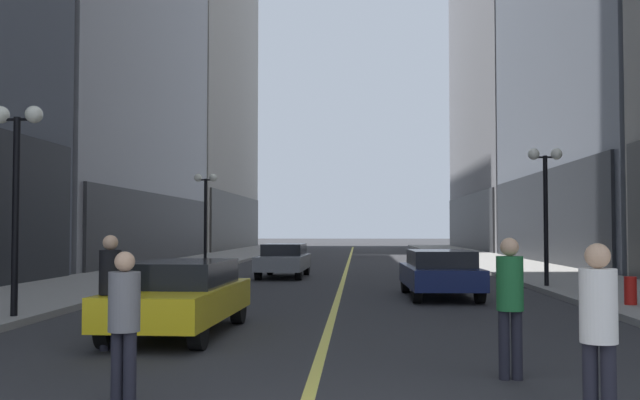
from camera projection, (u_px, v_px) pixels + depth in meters
name	position (u px, v px, depth m)	size (l,w,h in m)	color
ground_plane	(348.00, 263.00, 39.99)	(200.00, 200.00, 0.00)	#2D2D30
sidewalk_left	(202.00, 261.00, 40.44)	(4.50, 78.00, 0.15)	gray
sidewalk_right	(498.00, 262.00, 39.55)	(4.50, 78.00, 0.15)	gray
lane_centre_stripe	(348.00, 263.00, 39.99)	(0.16, 70.00, 0.01)	#E5D64C
building_right_far	(532.00, 23.00, 64.89)	(11.94, 26.00, 41.34)	gray
car_yellow	(181.00, 295.00, 13.00)	(1.88, 4.57, 1.32)	yellow
car_navy	(440.00, 272.00, 19.89)	(1.98, 4.52, 1.32)	#141E4C
car_grey	(284.00, 259.00, 28.26)	(1.87, 4.35, 1.32)	slate
pedestrian_in_green_parka	(510.00, 296.00, 9.11)	(0.35, 0.35, 1.80)	black
pedestrian_in_white_shirt	(599.00, 323.00, 6.60)	(0.46, 0.46, 1.78)	black
pedestrian_in_grey_suit	(124.00, 316.00, 7.70)	(0.43, 0.43, 1.67)	black
pedestrian_in_black_coat	(110.00, 283.00, 11.27)	(0.34, 0.34, 1.82)	black
street_lamp_left_near	(16.00, 163.00, 14.60)	(1.06, 0.36, 4.43)	black
street_lamp_left_far	(206.00, 199.00, 32.65)	(1.06, 0.36, 4.43)	black
street_lamp_right_mid	(545.00, 186.00, 22.31)	(1.06, 0.36, 4.43)	black
fire_hydrant_right	(631.00, 294.00, 16.66)	(0.28, 0.28, 0.80)	red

